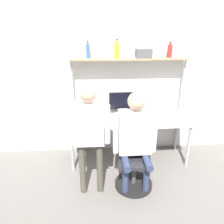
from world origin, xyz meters
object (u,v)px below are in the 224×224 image
(cell_phone, at_px, (141,124))
(bottle_blue, at_px, (88,51))
(person_standing, at_px, (90,129))
(monitor, at_px, (124,103))
(bottle_red, at_px, (170,51))
(laptop, at_px, (127,119))
(person_seated, at_px, (136,134))
(office_chair, at_px, (134,168))
(bottle_amber, at_px, (117,50))
(storage_box, at_px, (144,53))

(cell_phone, relative_size, bottle_blue, 0.55)
(person_standing, relative_size, bottle_blue, 5.80)
(monitor, bearing_deg, person_standing, -119.11)
(person_standing, distance_m, bottle_red, 1.89)
(person_standing, bearing_deg, laptop, 48.54)
(monitor, relative_size, laptop, 1.74)
(cell_phone, relative_size, person_standing, 0.09)
(person_standing, distance_m, bottle_blue, 1.36)
(bottle_red, bearing_deg, person_standing, -141.46)
(laptop, height_order, bottle_red, bottle_red)
(cell_phone, bearing_deg, person_seated, -110.05)
(person_standing, height_order, bottle_red, bottle_red)
(cell_phone, height_order, office_chair, office_chair)
(bottle_blue, bearing_deg, monitor, -2.71)
(office_chair, xyz_separation_m, person_seated, (-0.00, -0.04, 0.58))
(cell_phone, relative_size, bottle_amber, 0.51)
(person_seated, bearing_deg, laptop, 93.49)
(bottle_amber, height_order, storage_box, bottle_amber)
(monitor, distance_m, bottle_amber, 0.90)
(person_standing, height_order, bottle_amber, bottle_amber)
(bottle_blue, bearing_deg, bottle_red, 0.00)
(office_chair, relative_size, person_standing, 0.59)
(monitor, bearing_deg, bottle_blue, 177.29)
(office_chair, distance_m, storage_box, 1.83)
(monitor, distance_m, person_seated, 0.96)
(bottle_amber, xyz_separation_m, storage_box, (0.44, 0.00, -0.05))
(monitor, relative_size, person_standing, 0.32)
(office_chair, xyz_separation_m, bottle_red, (0.69, 0.94, 1.59))
(monitor, relative_size, office_chair, 0.55)
(bottle_red, height_order, bottle_blue, bottle_blue)
(office_chair, height_order, storage_box, storage_box)
(monitor, bearing_deg, bottle_amber, 167.71)
(person_standing, relative_size, bottle_amber, 5.41)
(office_chair, xyz_separation_m, storage_box, (0.26, 0.94, 1.55))
(person_standing, bearing_deg, person_seated, 6.38)
(monitor, xyz_separation_m, bottle_red, (0.75, 0.03, 0.87))
(monitor, relative_size, person_seated, 0.35)
(storage_box, bearing_deg, person_standing, -130.13)
(person_seated, relative_size, bottle_blue, 5.31)
(monitor, relative_size, cell_phone, 3.41)
(cell_phone, distance_m, bottle_amber, 1.26)
(person_seated, xyz_separation_m, bottle_amber, (-0.18, 0.98, 1.02))
(cell_phone, bearing_deg, monitor, 118.30)
(bottle_amber, height_order, bottle_blue, bottle_amber)
(office_chair, bearing_deg, person_seated, -96.38)
(person_standing, bearing_deg, cell_phone, 35.55)
(bottle_blue, relative_size, storage_box, 1.10)
(monitor, height_order, bottle_amber, bottle_amber)
(laptop, height_order, office_chair, laptop)
(office_chair, xyz_separation_m, bottle_blue, (-0.65, 0.94, 1.60))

